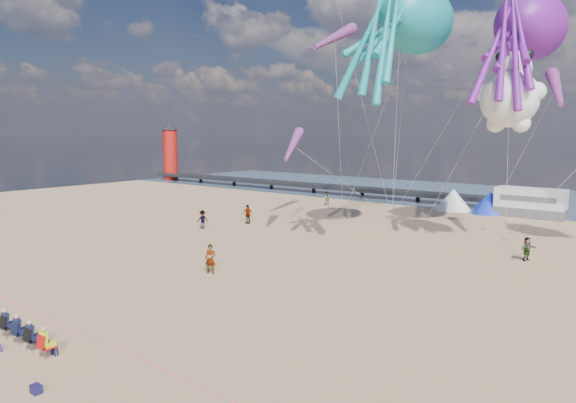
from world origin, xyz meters
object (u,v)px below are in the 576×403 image
object	(u,v)px
lighthouse	(170,155)
sandbag_b	(422,229)
beachgoer_1	(328,199)
kite_octopus_teal	(416,19)
cooler_navy	(36,389)
sandbag_c	(505,240)
standing_person	(210,259)
spectator_row	(21,328)
windsock_right	(293,145)
beachgoer_2	(202,219)
sandbag_d	(483,230)
tent_white	(453,199)
kite_panda	(510,99)
sandbag_e	(392,219)
motorhome_0	(530,203)
tent_blue	(490,202)
beachgoer_4	(527,249)
sandbag_a	(343,218)
windsock_left	(335,37)
kite_octopus_purple	(531,26)
beachgoer_3	(248,214)
windsock_mid	(556,88)

from	to	relation	value
lighthouse	sandbag_b	world-z (taller)	lighthouse
beachgoer_1	kite_octopus_teal	xyz separation A→B (m)	(16.40, -12.88, 16.23)
cooler_navy	beachgoer_1	world-z (taller)	beachgoer_1
beachgoer_1	sandbag_c	size ratio (longest dim) A/B	3.37
standing_person	sandbag_c	world-z (taller)	standing_person
sandbag_c	spectator_row	bearing A→B (deg)	-106.61
kite_octopus_teal	windsock_right	bearing A→B (deg)	-139.17
beachgoer_2	kite_octopus_teal	size ratio (longest dim) A/B	0.14
standing_person	beachgoer_2	bearing A→B (deg)	109.68
standing_person	beachgoer_2	distance (m)	15.14
beachgoer_1	sandbag_d	xyz separation A→B (m)	(19.50, -4.37, -0.73)
tent_white	beachgoer_1	size ratio (longest dim) A/B	2.38
spectator_row	kite_panda	size ratio (longest dim) A/B	0.87
beachgoer_2	sandbag_e	distance (m)	18.74
motorhome_0	tent_blue	size ratio (longest dim) A/B	1.65
beachgoer_2	beachgoer_4	bearing A→B (deg)	122.29
beachgoer_2	tent_blue	bearing A→B (deg)	164.65
lighthouse	windsock_right	bearing A→B (deg)	-28.19
sandbag_c	kite_panda	world-z (taller)	kite_panda
standing_person	sandbag_e	distance (m)	24.76
motorhome_0	beachgoer_2	xyz separation A→B (m)	(-21.73, -25.04, -0.66)
cooler_navy	beachgoer_2	xyz separation A→B (m)	(-17.73, 23.66, 0.69)
standing_person	sandbag_b	distance (m)	21.89
lighthouse	windsock_right	distance (m)	54.59
spectator_row	windsock_right	distance (m)	26.80
sandbag_a	windsock_left	distance (m)	17.57
standing_person	kite_octopus_purple	world-z (taller)	kite_octopus_purple
motorhome_0	standing_person	world-z (taller)	motorhome_0
standing_person	sandbag_b	world-z (taller)	standing_person
tent_blue	kite_octopus_purple	xyz separation A→B (m)	(5.99, -12.33, 15.58)
kite_panda	sandbag_c	bearing A→B (deg)	110.82
spectator_row	kite_panda	distance (m)	33.65
beachgoer_3	windsock_right	world-z (taller)	windsock_right
sandbag_a	windsock_right	bearing A→B (deg)	-86.23
beachgoer_1	windsock_right	xyz separation A→B (m)	(6.92, -15.74, 6.74)
kite_octopus_teal	kite_octopus_purple	world-z (taller)	kite_octopus_teal
lighthouse	tent_white	distance (m)	54.25
sandbag_d	sandbag_c	bearing A→B (deg)	-49.21
beachgoer_1	sandbag_e	world-z (taller)	beachgoer_1
windsock_mid	beachgoer_3	bearing A→B (deg)	175.55
windsock_left	windsock_mid	size ratio (longest dim) A/B	1.27
sandbag_a	motorhome_0	bearing A→B (deg)	40.91
beachgoer_3	kite_octopus_teal	xyz separation A→B (m)	(15.80, 1.70, 16.16)
sandbag_a	kite_panda	bearing A→B (deg)	-14.44
tent_blue	sandbag_c	world-z (taller)	tent_blue
beachgoer_1	beachgoer_3	bearing A→B (deg)	-126.69
tent_white	beachgoer_1	world-z (taller)	tent_white
standing_person	beachgoer_1	distance (m)	30.78
beachgoer_1	sandbag_b	bearing A→B (deg)	-65.31
motorhome_0	kite_panda	bearing A→B (deg)	-83.28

